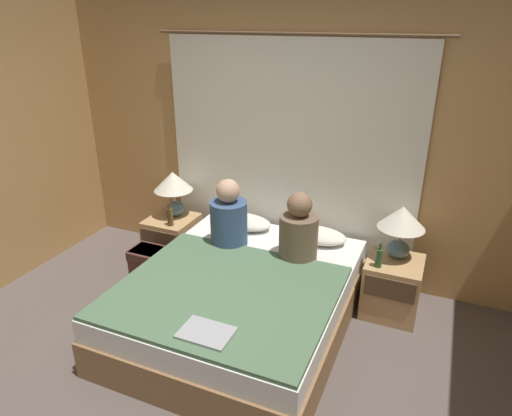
{
  "coord_description": "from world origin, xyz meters",
  "views": [
    {
      "loc": [
        1.31,
        -1.9,
        2.34
      ],
      "look_at": [
        0.0,
        1.13,
        0.92
      ],
      "focal_mm": 32.0,
      "sensor_mm": 36.0,
      "label": 1
    }
  ],
  "objects_px": {
    "beer_bottle_on_right_stand": "(379,257)",
    "nightstand_right": "(392,287)",
    "beer_bottle_on_left_stand": "(170,216)",
    "backpack_on_floor": "(149,265)",
    "pillow_left": "(242,221)",
    "pillow_right": "(314,235)",
    "nightstand_left": "(173,240)",
    "lamp_left": "(173,186)",
    "laptop_on_bed": "(206,333)",
    "lamp_right": "(402,222)",
    "person_right_in_bed": "(299,232)",
    "bed": "(241,301)",
    "person_left_in_bed": "(229,218)"
  },
  "relations": [
    {
      "from": "pillow_left",
      "to": "pillow_right",
      "type": "distance_m",
      "value": 0.71
    },
    {
      "from": "bed",
      "to": "backpack_on_floor",
      "type": "distance_m",
      "value": 1.06
    },
    {
      "from": "lamp_right",
      "to": "person_right_in_bed",
      "type": "distance_m",
      "value": 0.83
    },
    {
      "from": "beer_bottle_on_left_stand",
      "to": "beer_bottle_on_right_stand",
      "type": "relative_size",
      "value": 1.09
    },
    {
      "from": "bed",
      "to": "person_left_in_bed",
      "type": "relative_size",
      "value": 3.27
    },
    {
      "from": "lamp_left",
      "to": "pillow_right",
      "type": "xyz_separation_m",
      "value": [
        1.43,
        0.03,
        -0.27
      ]
    },
    {
      "from": "nightstand_left",
      "to": "laptop_on_bed",
      "type": "bearing_deg",
      "value": -50.2
    },
    {
      "from": "lamp_left",
      "to": "backpack_on_floor",
      "type": "xyz_separation_m",
      "value": [
        0.03,
        -0.54,
        -0.58
      ]
    },
    {
      "from": "backpack_on_floor",
      "to": "laptop_on_bed",
      "type": "bearing_deg",
      "value": -39.93
    },
    {
      "from": "nightstand_left",
      "to": "nightstand_right",
      "type": "height_order",
      "value": "same"
    },
    {
      "from": "lamp_left",
      "to": "pillow_right",
      "type": "height_order",
      "value": "lamp_left"
    },
    {
      "from": "lamp_left",
      "to": "pillow_left",
      "type": "distance_m",
      "value": 0.77
    },
    {
      "from": "nightstand_right",
      "to": "beer_bottle_on_left_stand",
      "type": "xyz_separation_m",
      "value": [
        -2.06,
        -0.14,
        0.33
      ]
    },
    {
      "from": "lamp_left",
      "to": "beer_bottle_on_right_stand",
      "type": "xyz_separation_m",
      "value": [
        2.02,
        -0.22,
        -0.23
      ]
    },
    {
      "from": "beer_bottle_on_right_stand",
      "to": "laptop_on_bed",
      "type": "relative_size",
      "value": 0.64
    },
    {
      "from": "pillow_right",
      "to": "person_right_in_bed",
      "type": "distance_m",
      "value": 0.39
    },
    {
      "from": "backpack_on_floor",
      "to": "person_left_in_bed",
      "type": "bearing_deg",
      "value": 17.49
    },
    {
      "from": "nightstand_right",
      "to": "person_left_in_bed",
      "type": "distance_m",
      "value": 1.49
    },
    {
      "from": "nightstand_right",
      "to": "person_left_in_bed",
      "type": "bearing_deg",
      "value": -170.47
    },
    {
      "from": "bed",
      "to": "beer_bottle_on_right_stand",
      "type": "distance_m",
      "value": 1.14
    },
    {
      "from": "bed",
      "to": "beer_bottle_on_right_stand",
      "type": "xyz_separation_m",
      "value": [
        0.95,
        0.53,
        0.33
      ]
    },
    {
      "from": "pillow_left",
      "to": "laptop_on_bed",
      "type": "relative_size",
      "value": 1.73
    },
    {
      "from": "nightstand_left",
      "to": "lamp_right",
      "type": "bearing_deg",
      "value": 2.23
    },
    {
      "from": "nightstand_left",
      "to": "nightstand_right",
      "type": "distance_m",
      "value": 2.14
    },
    {
      "from": "beer_bottle_on_left_stand",
      "to": "lamp_left",
      "type": "bearing_deg",
      "value": 111.46
    },
    {
      "from": "lamp_left",
      "to": "laptop_on_bed",
      "type": "bearing_deg",
      "value": -51.8
    },
    {
      "from": "nightstand_right",
      "to": "pillow_left",
      "type": "height_order",
      "value": "pillow_left"
    },
    {
      "from": "person_left_in_bed",
      "to": "pillow_left",
      "type": "bearing_deg",
      "value": 96.3
    },
    {
      "from": "bed",
      "to": "pillow_right",
      "type": "bearing_deg",
      "value": 65.66
    },
    {
      "from": "beer_bottle_on_left_stand",
      "to": "beer_bottle_on_right_stand",
      "type": "bearing_deg",
      "value": 0.0
    },
    {
      "from": "backpack_on_floor",
      "to": "pillow_right",
      "type": "bearing_deg",
      "value": 22.46
    },
    {
      "from": "nightstand_left",
      "to": "nightstand_right",
      "type": "relative_size",
      "value": 1.0
    },
    {
      "from": "lamp_right",
      "to": "person_right_in_bed",
      "type": "height_order",
      "value": "person_right_in_bed"
    },
    {
      "from": "pillow_left",
      "to": "person_right_in_bed",
      "type": "bearing_deg",
      "value": -27.48
    },
    {
      "from": "lamp_right",
      "to": "beer_bottle_on_right_stand",
      "type": "relative_size",
      "value": 2.14
    },
    {
      "from": "pillow_right",
      "to": "backpack_on_floor",
      "type": "bearing_deg",
      "value": -157.54
    },
    {
      "from": "beer_bottle_on_right_stand",
      "to": "nightstand_right",
      "type": "bearing_deg",
      "value": 48.94
    },
    {
      "from": "pillow_right",
      "to": "laptop_on_bed",
      "type": "xyz_separation_m",
      "value": [
        -0.24,
        -1.54,
        -0.02
      ]
    },
    {
      "from": "nightstand_right",
      "to": "backpack_on_floor",
      "type": "height_order",
      "value": "nightstand_right"
    },
    {
      "from": "nightstand_left",
      "to": "person_right_in_bed",
      "type": "bearing_deg",
      "value": -9.54
    },
    {
      "from": "lamp_right",
      "to": "pillow_right",
      "type": "xyz_separation_m",
      "value": [
        -0.72,
        0.03,
        -0.27
      ]
    },
    {
      "from": "nightstand_left",
      "to": "lamp_right",
      "type": "relative_size",
      "value": 1.07
    },
    {
      "from": "nightstand_left",
      "to": "beer_bottle_on_right_stand",
      "type": "bearing_deg",
      "value": -3.85
    },
    {
      "from": "bed",
      "to": "laptop_on_bed",
      "type": "relative_size",
      "value": 5.93
    },
    {
      "from": "beer_bottle_on_right_stand",
      "to": "laptop_on_bed",
      "type": "xyz_separation_m",
      "value": [
        -0.84,
        -1.29,
        -0.06
      ]
    },
    {
      "from": "beer_bottle_on_right_stand",
      "to": "bed",
      "type": "bearing_deg",
      "value": -150.86
    },
    {
      "from": "bed",
      "to": "pillow_left",
      "type": "bearing_deg",
      "value": 114.34
    },
    {
      "from": "lamp_left",
      "to": "pillow_left",
      "type": "xyz_separation_m",
      "value": [
        0.72,
        0.03,
        -0.27
      ]
    },
    {
      "from": "nightstand_left",
      "to": "backpack_on_floor",
      "type": "bearing_deg",
      "value": -85.67
    },
    {
      "from": "pillow_left",
      "to": "pillow_right",
      "type": "bearing_deg",
      "value": 0.0
    }
  ]
}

